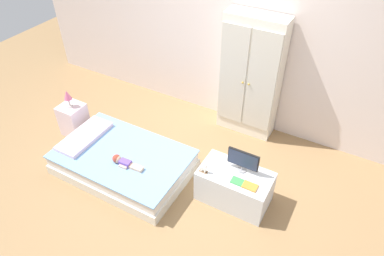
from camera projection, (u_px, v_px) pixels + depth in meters
ground_plane at (175, 186)px, 4.08m from camera, size 10.00×10.00×0.02m
back_wall at (239, 27)px, 4.28m from camera, size 6.40×0.05×2.70m
bed at (124, 162)px, 4.18m from camera, size 1.55×0.99×0.28m
pillow at (84, 136)px, 4.29m from camera, size 0.32×0.71×0.05m
doll at (122, 161)px, 3.94m from camera, size 0.39×0.14×0.10m
nightstand at (74, 119)px, 4.69m from camera, size 0.30×0.30×0.44m
table_lamp at (67, 96)px, 4.45m from camera, size 0.10×0.10×0.24m
wardrobe at (250, 77)px, 4.38m from camera, size 0.75×0.31×1.63m
tv_stand at (234, 186)px, 3.80m from camera, size 0.77×0.44×0.41m
tv_monitor at (243, 160)px, 3.61m from camera, size 0.34×0.10×0.26m
rocking_horse_toy at (204, 169)px, 3.66m from camera, size 0.09×0.04×0.11m
book_green at (237, 181)px, 3.58m from camera, size 0.13×0.10×0.01m
book_orange at (250, 186)px, 3.53m from camera, size 0.15×0.10×0.02m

